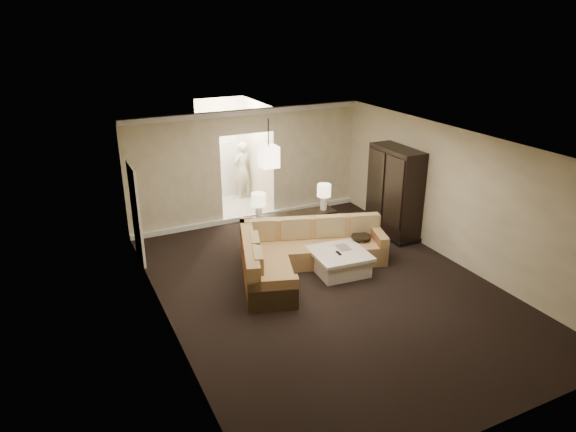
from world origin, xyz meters
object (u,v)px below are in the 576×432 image
armoire (394,194)px  person (242,167)px  drink_table (361,242)px  sectional_sofa (299,254)px  console_table (292,227)px  coffee_table (339,261)px

armoire → person: (-2.23, 4.00, -0.11)m
drink_table → person: bearing=100.1°
sectional_sofa → drink_table: sectional_sofa is taller
console_table → drink_table: size_ratio=3.91×
coffee_table → person: (-0.12, 5.10, 0.67)m
coffee_table → drink_table: (0.73, 0.33, 0.15)m
console_table → coffee_table: bearing=-74.6°
console_table → person: size_ratio=1.13×
armoire → drink_table: 1.70m
sectional_sofa → armoire: (2.82, 0.68, 0.65)m
console_table → drink_table: console_table is taller
armoire → drink_table: (-1.38, -0.77, -0.64)m
coffee_table → person: 5.15m
coffee_table → console_table: console_table is taller
person → armoire: bearing=101.8°
armoire → person: size_ratio=1.18×
drink_table → console_table: bearing=132.4°
sectional_sofa → coffee_table: sectional_sofa is taller
armoire → coffee_table: bearing=-152.5°
armoire → drink_table: bearing=-150.9°
sectional_sofa → coffee_table: size_ratio=3.07×
sectional_sofa → drink_table: bearing=14.5°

